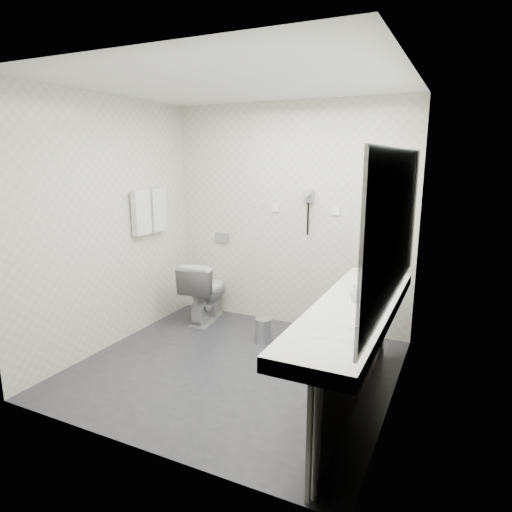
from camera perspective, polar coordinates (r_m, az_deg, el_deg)
The scene contains 30 objects.
floor at distance 4.24m, azimuth -2.79°, elevation -14.21°, with size 2.80×2.80×0.00m, color #2A292F.
ceiling at distance 3.82m, azimuth -3.23°, elevation 21.47°, with size 2.80×2.80×0.00m, color silver.
wall_back at distance 5.00m, azimuth 4.16°, elevation 5.03°, with size 2.80×2.80×0.00m, color silver.
wall_front at distance 2.79m, azimuth -15.85°, elevation -1.63°, with size 2.80×2.80×0.00m, color silver.
wall_left at distance 4.66m, azimuth -18.33°, elevation 3.85°, with size 2.60×2.60×0.00m, color silver.
wall_right at distance 3.41m, azimuth 18.18°, elevation 0.77°, with size 2.60×2.60×0.00m, color silver.
vanity_counter at distance 3.38m, azimuth 12.53°, elevation -6.91°, with size 0.55×2.20×0.10m, color white.
vanity_panel at distance 3.54m, azimuth 12.60°, elevation -13.46°, with size 0.03×2.15×0.75m, color gray.
vanity_post_near at distance 2.66m, azimuth 7.69°, elevation -22.84°, with size 0.06×0.06×0.75m, color silver.
vanity_post_far at distance 4.48m, azimuth 16.07°, elevation -7.95°, with size 0.06×0.06×0.75m, color silver.
mirror at distance 3.18m, azimuth 17.67°, elevation 3.66°, with size 0.02×2.20×1.05m, color #B2BCC6.
basin_near at distance 2.78m, azimuth 9.42°, elevation -10.40°, with size 0.40×0.31×0.05m, color white.
basin_far at distance 3.98m, azimuth 14.72°, elevation -3.50°, with size 0.40×0.31×0.05m, color white.
faucet_near at distance 2.70m, azimuth 13.51°, elevation -9.21°, with size 0.04×0.04×0.15m, color silver.
faucet_far at distance 3.92m, azimuth 17.59°, elevation -2.54°, with size 0.04×0.04×0.15m, color silver.
soap_bottle_a at distance 3.40m, azimuth 12.67°, elevation -4.97°, with size 0.05×0.05×0.11m, color white.
soap_bottle_b at distance 3.53m, azimuth 12.52°, elevation -4.34°, with size 0.08×0.08×0.10m, color white.
glass_left at distance 3.58m, azimuth 15.13°, elevation -4.05°, with size 0.07×0.07×0.12m, color silver.
toilet at distance 5.28m, azimuth -6.57°, elevation -4.47°, with size 0.41×0.72×0.73m, color white.
flush_plate at distance 5.40m, azimuth -4.37°, elevation 2.37°, with size 0.18×0.02×0.12m, color #B2B5BA.
pedal_bin at distance 4.72m, azimuth 0.96°, elevation -9.64°, with size 0.17×0.17×0.24m, color #B2B5BA.
bin_lid at distance 4.67m, azimuth 0.97°, elevation -8.17°, with size 0.17×0.17×0.01m, color #B2B5BA.
towel_rail at distance 5.01m, azimuth -13.78°, elevation 8.16°, with size 0.02×0.02×0.62m, color silver.
towel_near at distance 4.91m, azimuth -14.58°, elevation 5.45°, with size 0.07×0.24×0.48m, color silver.
towel_far at distance 5.13m, azimuth -12.57°, elevation 5.85°, with size 0.07×0.24×0.48m, color silver.
dryer_cradle at distance 4.86m, azimuth 6.85°, elevation 7.71°, with size 0.10×0.04×0.14m, color #939297.
dryer_barrel at distance 4.79m, azimuth 6.58°, elevation 8.01°, with size 0.08×0.08×0.14m, color #939297.
dryer_cord at distance 4.87m, azimuth 6.71°, elevation 4.77°, with size 0.02×0.02×0.35m, color black.
switch_plate_a at distance 5.03m, azimuth 2.53°, elevation 6.25°, with size 0.09×0.02×0.09m, color white.
switch_plate_b at distance 4.81m, azimuth 10.27°, elevation 5.74°, with size 0.09×0.02×0.09m, color white.
Camera 1 is at (1.81, -3.31, 1.92)m, focal length 31.00 mm.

